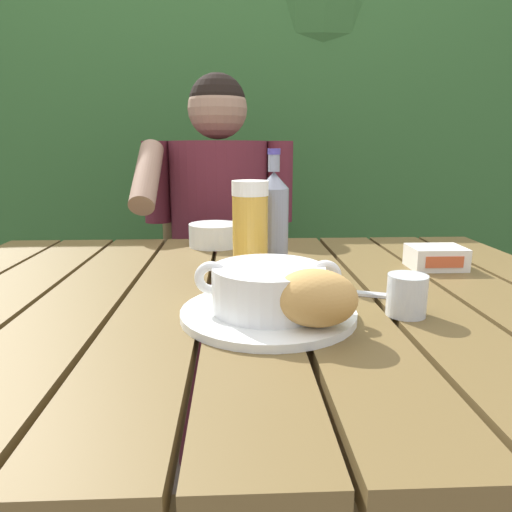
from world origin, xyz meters
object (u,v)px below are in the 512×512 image
object	(u,v)px
person_eating	(218,235)
bread_roll	(315,298)
beer_bottle	(273,218)
table_knife	(335,290)
soup_bowl	(268,287)
chair_near_diner	(222,289)
diner_bowl	(215,235)
water_glass_small	(407,295)
butter_tub	(436,257)
beer_glass	(250,228)
serving_plate	(268,313)

from	to	relation	value
person_eating	bread_roll	bearing A→B (deg)	-80.04
beer_bottle	table_knife	size ratio (longest dim) A/B	1.57
soup_bowl	person_eating	bearing A→B (deg)	96.93
chair_near_diner	diner_bowl	world-z (taller)	chair_near_diner
water_glass_small	diner_bowl	bearing A→B (deg)	120.69
butter_tub	diner_bowl	xyz separation A→B (m)	(-0.47, 0.25, 0.01)
bread_roll	beer_glass	size ratio (longest dim) A/B	0.71
beer_glass	water_glass_small	world-z (taller)	beer_glass
chair_near_diner	diner_bowl	xyz separation A→B (m)	(0.00, -0.53, 0.31)
serving_plate	beer_glass	bearing A→B (deg)	94.46
beer_glass	butter_tub	bearing A→B (deg)	4.44
chair_near_diner	serving_plate	size ratio (longest dim) A/B	3.60
bread_roll	butter_tub	world-z (taller)	bread_roll
chair_near_diner	beer_bottle	distance (m)	0.85
diner_bowl	bread_roll	bearing A→B (deg)	-74.82
chair_near_diner	water_glass_small	bearing A→B (deg)	-73.61
beer_glass	person_eating	bearing A→B (deg)	97.89
soup_bowl	bread_roll	xyz separation A→B (m)	(0.06, -0.07, 0.00)
serving_plate	diner_bowl	bearing A→B (deg)	101.01
butter_tub	diner_bowl	bearing A→B (deg)	152.27
water_glass_small	table_knife	size ratio (longest dim) A/B	0.40
person_eating	table_knife	size ratio (longest dim) A/B	7.91
chair_near_diner	butter_tub	distance (m)	0.96
serving_plate	beer_bottle	xyz separation A→B (m)	(0.03, 0.30, 0.10)
serving_plate	butter_tub	xyz separation A→B (m)	(0.37, 0.27, 0.02)
soup_bowl	water_glass_small	size ratio (longest dim) A/B	3.47
person_eating	serving_plate	size ratio (longest dim) A/B	4.73
soup_bowl	bread_roll	size ratio (longest dim) A/B	1.65
chair_near_diner	beer_bottle	size ratio (longest dim) A/B	3.85
serving_plate	table_knife	bearing A→B (deg)	42.06
water_glass_small	person_eating	bearing A→B (deg)	110.02
serving_plate	bread_roll	xyz separation A→B (m)	(0.06, -0.07, 0.05)
table_knife	diner_bowl	xyz separation A→B (m)	(-0.23, 0.41, 0.02)
table_knife	bread_roll	bearing A→B (deg)	-110.30
beer_bottle	butter_tub	bearing A→B (deg)	-5.31
person_eating	bread_roll	xyz separation A→B (m)	(0.16, -0.92, 0.09)
person_eating	serving_plate	bearing A→B (deg)	-83.07
person_eating	soup_bowl	distance (m)	0.86
person_eating	beer_glass	distance (m)	0.63
chair_near_diner	person_eating	xyz separation A→B (m)	(-0.00, -0.19, 0.24)
serving_plate	chair_near_diner	bearing A→B (deg)	95.50
person_eating	butter_tub	distance (m)	0.75
diner_bowl	table_knife	bearing A→B (deg)	-60.91
table_knife	water_glass_small	bearing A→B (deg)	-54.07
serving_plate	water_glass_small	world-z (taller)	water_glass_small
beer_bottle	butter_tub	xyz separation A→B (m)	(0.34, -0.03, -0.08)
butter_tub	beer_glass	bearing A→B (deg)	-175.56
person_eating	bread_roll	size ratio (longest dim) A/B	9.41
soup_bowl	beer_bottle	distance (m)	0.31
beer_bottle	water_glass_small	distance (m)	0.36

